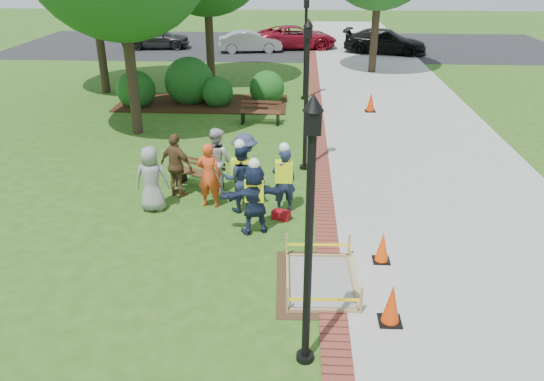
# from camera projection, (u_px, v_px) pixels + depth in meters

# --- Properties ---
(ground) EXTENTS (100.00, 100.00, 0.00)m
(ground) POSITION_uv_depth(u_px,v_px,m) (245.00, 257.00, 11.15)
(ground) COLOR #285116
(ground) RESTS_ON ground
(sidewalk) EXTENTS (6.00, 60.00, 0.02)m
(sidewalk) POSITION_uv_depth(u_px,v_px,m) (404.00, 121.00, 19.99)
(sidewalk) COLOR #9E9E99
(sidewalk) RESTS_ON ground
(brick_edging) EXTENTS (0.50, 60.00, 0.03)m
(brick_edging) POSITION_uv_depth(u_px,v_px,m) (317.00, 119.00, 20.14)
(brick_edging) COLOR maroon
(brick_edging) RESTS_ON ground
(mulch_bed) EXTENTS (7.00, 3.00, 0.05)m
(mulch_bed) POSITION_uv_depth(u_px,v_px,m) (203.00, 103.00, 22.19)
(mulch_bed) COLOR #381E0F
(mulch_bed) RESTS_ON ground
(parking_lot) EXTENTS (36.00, 12.00, 0.01)m
(parking_lot) POSITION_uv_depth(u_px,v_px,m) (285.00, 45.00, 35.68)
(parking_lot) COLOR black
(parking_lot) RESTS_ON ground
(wet_concrete_pad) EXTENTS (1.78, 2.36, 0.55)m
(wet_concrete_pad) POSITION_uv_depth(u_px,v_px,m) (321.00, 273.00, 10.18)
(wet_concrete_pad) COLOR #47331E
(wet_concrete_pad) RESTS_ON ground
(bench_near) EXTENTS (1.45, 0.97, 0.75)m
(bench_near) POSITION_uv_depth(u_px,v_px,m) (200.00, 179.00, 14.31)
(bench_near) COLOR brown
(bench_near) RESTS_ON ground
(bench_far) EXTENTS (1.55, 0.63, 0.82)m
(bench_far) POSITION_uv_depth(u_px,v_px,m) (260.00, 117.00, 19.55)
(bench_far) COLOR #582D1E
(bench_far) RESTS_ON ground
(cone_front) EXTENTS (0.40, 0.40, 0.78)m
(cone_front) POSITION_uv_depth(u_px,v_px,m) (392.00, 305.00, 9.02)
(cone_front) COLOR black
(cone_front) RESTS_ON ground
(cone_back) EXTENTS (0.35, 0.35, 0.69)m
(cone_back) POSITION_uv_depth(u_px,v_px,m) (382.00, 248.00, 10.84)
(cone_back) COLOR black
(cone_back) RESTS_ON ground
(cone_far) EXTENTS (0.41, 0.41, 0.80)m
(cone_far) POSITION_uv_depth(u_px,v_px,m) (371.00, 102.00, 20.93)
(cone_far) COLOR black
(cone_far) RESTS_ON ground
(toolbox) EXTENTS (0.48, 0.36, 0.21)m
(toolbox) POSITION_uv_depth(u_px,v_px,m) (281.00, 215.00, 12.67)
(toolbox) COLOR maroon
(toolbox) RESTS_ON ground
(lamp_near) EXTENTS (0.28, 0.28, 4.26)m
(lamp_near) POSITION_uv_depth(u_px,v_px,m) (310.00, 220.00, 7.34)
(lamp_near) COLOR black
(lamp_near) RESTS_ON ground
(lamp_mid) EXTENTS (0.28, 0.28, 4.26)m
(lamp_mid) POSITION_uv_depth(u_px,v_px,m) (307.00, 85.00, 14.60)
(lamp_mid) COLOR black
(lamp_mid) RESTS_ON ground
(lamp_far) EXTENTS (0.28, 0.28, 4.26)m
(lamp_far) POSITION_uv_depth(u_px,v_px,m) (306.00, 40.00, 21.87)
(lamp_far) COLOR black
(lamp_far) RESTS_ON ground
(shrub_a) EXTENTS (1.57, 1.57, 1.57)m
(shrub_a) POSITION_uv_depth(u_px,v_px,m) (138.00, 106.00, 21.90)
(shrub_a) COLOR #134414
(shrub_a) RESTS_ON ground
(shrub_b) EXTENTS (2.03, 2.03, 2.03)m
(shrub_b) POSITION_uv_depth(u_px,v_px,m) (191.00, 102.00, 22.48)
(shrub_b) COLOR #134414
(shrub_b) RESTS_ON ground
(shrub_c) EXTENTS (1.29, 1.29, 1.29)m
(shrub_c) POSITION_uv_depth(u_px,v_px,m) (218.00, 105.00, 21.97)
(shrub_c) COLOR #134414
(shrub_c) RESTS_ON ground
(shrub_d) EXTENTS (1.46, 1.46, 1.46)m
(shrub_d) POSITION_uv_depth(u_px,v_px,m) (267.00, 103.00, 22.35)
(shrub_d) COLOR #134414
(shrub_d) RESTS_ON ground
(shrub_e) EXTENTS (1.04, 1.04, 1.04)m
(shrub_e) POSITION_uv_depth(u_px,v_px,m) (205.00, 99.00, 22.90)
(shrub_e) COLOR #134414
(shrub_e) RESTS_ON ground
(casual_person_a) EXTENTS (0.54, 0.36, 1.65)m
(casual_person_a) POSITION_uv_depth(u_px,v_px,m) (152.00, 179.00, 12.84)
(casual_person_a) COLOR gray
(casual_person_a) RESTS_ON ground
(casual_person_b) EXTENTS (0.58, 0.41, 1.66)m
(casual_person_b) POSITION_uv_depth(u_px,v_px,m) (209.00, 175.00, 13.03)
(casual_person_b) COLOR #DD431A
(casual_person_b) RESTS_ON ground
(casual_person_c) EXTENTS (0.66, 0.62, 1.75)m
(casual_person_c) POSITION_uv_depth(u_px,v_px,m) (217.00, 160.00, 13.84)
(casual_person_c) COLOR silver
(casual_person_c) RESTS_ON ground
(casual_person_d) EXTENTS (0.64, 0.56, 1.70)m
(casual_person_d) POSITION_uv_depth(u_px,v_px,m) (177.00, 166.00, 13.56)
(casual_person_d) COLOR brown
(casual_person_d) RESTS_ON ground
(casual_person_e) EXTENTS (0.67, 0.66, 1.78)m
(casual_person_e) POSITION_uv_depth(u_px,v_px,m) (245.00, 168.00, 13.34)
(casual_person_e) COLOR #2E3751
(casual_person_e) RESTS_ON ground
(hivis_worker_a) EXTENTS (0.61, 0.49, 1.80)m
(hivis_worker_a) POSITION_uv_depth(u_px,v_px,m) (255.00, 196.00, 11.77)
(hivis_worker_a) COLOR #1A2B45
(hivis_worker_a) RESTS_ON ground
(hivis_worker_b) EXTENTS (0.60, 0.48, 1.78)m
(hivis_worker_b) POSITION_uv_depth(u_px,v_px,m) (284.00, 178.00, 12.76)
(hivis_worker_b) COLOR #191E41
(hivis_worker_b) RESTS_ON ground
(hivis_worker_c) EXTENTS (0.59, 0.43, 1.85)m
(hivis_worker_c) POSITION_uv_depth(u_px,v_px,m) (240.00, 176.00, 12.78)
(hivis_worker_c) COLOR #16173A
(hivis_worker_c) RESTS_ON ground
(parked_car_a) EXTENTS (2.61, 5.03, 1.58)m
(parked_car_a) POSITION_uv_depth(u_px,v_px,m) (157.00, 49.00, 34.47)
(parked_car_a) COLOR #272629
(parked_car_a) RESTS_ON ground
(parked_car_b) EXTENTS (2.50, 4.53, 1.40)m
(parked_car_b) POSITION_uv_depth(u_px,v_px,m) (250.00, 52.00, 33.34)
(parked_car_b) COLOR #9D9DA1
(parked_car_b) RESTS_ON ground
(parked_car_c) EXTENTS (2.77, 5.08, 1.58)m
(parked_car_c) POSITION_uv_depth(u_px,v_px,m) (296.00, 49.00, 34.55)
(parked_car_c) COLOR maroon
(parked_car_c) RESTS_ON ground
(parked_car_d) EXTENTS (3.29, 5.24, 1.59)m
(parked_car_d) POSITION_uv_depth(u_px,v_px,m) (384.00, 53.00, 32.92)
(parked_car_d) COLOR black
(parked_car_d) RESTS_ON ground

